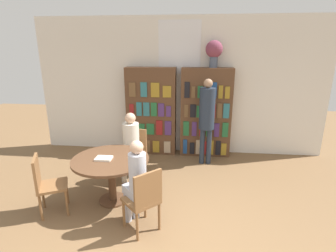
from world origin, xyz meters
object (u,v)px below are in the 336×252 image
Objects in this scene: bookshelf_right at (206,113)px; chair_far_side at (144,198)px; reading_table at (111,166)px; chair_near_camera at (46,182)px; seated_reader_left at (130,142)px; flower_vase at (214,51)px; seated_reader_right at (136,179)px; librarian_standing at (207,113)px; chair_left_side at (135,151)px; bookshelf_left at (151,112)px.

bookshelf_right is 2.92m from chair_far_side.
chair_near_camera is (-0.83, -0.41, -0.11)m from reading_table.
chair_far_side reaches higher than reading_table.
seated_reader_left is at bearing 113.93° from chair_near_camera.
chair_near_camera reaches higher than reading_table.
flower_vase is 3.92m from chair_near_camera.
seated_reader_right is 2.37m from librarian_standing.
bookshelf_right is at bearing 25.32° from seated_reader_right.
chair_left_side is 0.72× the size of seated_reader_right.
chair_left_side is at bearing -90.00° from seated_reader_left.
seated_reader_right is (0.39, -1.26, -0.04)m from seated_reader_left.
seated_reader_left is at bearing -135.13° from bookshelf_right.
chair_near_camera and chair_left_side have the same top height.
librarian_standing is at bearing 25.13° from chair_far_side.
seated_reader_left reaches higher than seated_reader_right.
bookshelf_left is at bearing 157.57° from librarian_standing.
chair_near_camera is (-2.32, -2.50, -0.47)m from bookshelf_right.
bookshelf_right is 0.52m from librarian_standing.
chair_near_camera is at bearing -134.16° from flower_vase.
flower_vase is 0.61× the size of chair_far_side.
bookshelf_left reaches higher than reading_table.
chair_far_side is (-0.96, -2.76, -1.78)m from flower_vase.
flower_vase is 0.44× the size of seated_reader_left.
bookshelf_right is 1.10× the size of librarian_standing.
bookshelf_right is 2.81m from seated_reader_right.
seated_reader_left reaches higher than chair_left_side.
chair_near_camera is 0.72× the size of seated_reader_right.
flower_vase reaches higher than seated_reader_right.
reading_table is 2.24m from librarian_standing.
bookshelf_right is at bearing -128.59° from chair_left_side.
chair_left_side is at bearing -138.40° from bookshelf_right.
chair_far_side is (1.47, -0.25, 0.00)m from chair_near_camera.
bookshelf_right is 2.17× the size of chair_far_side.
chair_near_camera is 0.71× the size of seated_reader_left.
chair_left_side reaches higher than reading_table.
chair_near_camera is at bearing -153.81° from reading_table.
chair_far_side is 0.71× the size of seated_reader_left.
reading_table is at bearing -97.58° from bookshelf_left.
bookshelf_right is 2.17× the size of chair_near_camera.
bookshelf_left reaches higher than chair_near_camera.
bookshelf_right is 1.32m from flower_vase.
chair_left_side is at bearing -152.91° from librarian_standing.
reading_table is at bearing 90.00° from seated_reader_left.
bookshelf_right is at bearing 54.54° from reading_table.
chair_far_side is (0.36, -2.75, -0.47)m from bookshelf_left.
bookshelf_right reaches higher than chair_left_side.
seated_reader_right reaches higher than reading_table.
flower_vase is (0.11, 0.00, 1.31)m from bookshelf_right.
chair_left_side is 1.61m from librarian_standing.
seated_reader_left is 1.01× the size of seated_reader_right.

